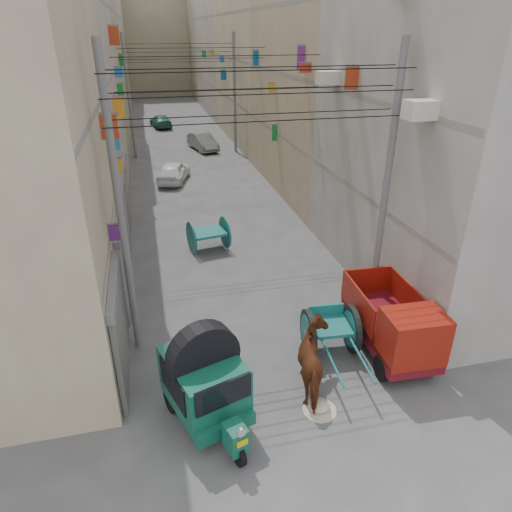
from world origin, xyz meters
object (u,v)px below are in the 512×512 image
object	(u,v)px
horse	(317,362)
distant_car_grey	(203,142)
mini_truck	(396,330)
feed_sack	(320,406)
auto_rickshaw	(205,379)
distant_car_green	(161,121)
second_cart	(208,234)
distant_car_white	(174,172)
tonga_cart	(330,330)

from	to	relation	value
horse	distant_car_grey	xyz separation A→B (m)	(0.64, 26.10, -0.23)
mini_truck	feed_sack	bearing A→B (deg)	-149.80
auto_rickshaw	distant_car_green	size ratio (longest dim) A/B	0.77
mini_truck	distant_car_green	distance (m)	35.45
feed_sack	horse	xyz separation A→B (m)	(0.14, 0.72, 0.71)
second_cart	horse	world-z (taller)	horse
distant_car_white	distant_car_green	world-z (taller)	distant_car_white
tonga_cart	distant_car_grey	distance (m)	24.75
auto_rickshaw	distant_car_green	world-z (taller)	auto_rickshaw
distant_car_grey	tonga_cart	bearing A→B (deg)	-102.81
mini_truck	auto_rickshaw	bearing A→B (deg)	-166.75
auto_rickshaw	distant_car_white	bearing A→B (deg)	70.00
mini_truck	second_cart	xyz separation A→B (m)	(-3.91, 8.03, -0.22)
auto_rickshaw	horse	xyz separation A→B (m)	(2.77, 0.33, -0.32)
second_cart	horse	xyz separation A→B (m)	(1.42, -8.69, 0.13)
distant_car_grey	auto_rickshaw	bearing A→B (deg)	-110.78
distant_car_grey	distant_car_green	xyz separation A→B (m)	(-2.61, 9.72, -0.06)
feed_sack	auto_rickshaw	bearing A→B (deg)	171.54
mini_truck	feed_sack	distance (m)	3.07
feed_sack	distant_car_white	bearing A→B (deg)	95.77
mini_truck	feed_sack	world-z (taller)	mini_truck
distant_car_green	auto_rickshaw	bearing A→B (deg)	80.08
auto_rickshaw	distant_car_white	distance (m)	18.89
horse	distant_car_grey	world-z (taller)	horse
second_cart	distant_car_grey	distance (m)	17.54
tonga_cart	feed_sack	world-z (taller)	tonga_cart
auto_rickshaw	feed_sack	bearing A→B (deg)	-26.40
tonga_cart	mini_truck	world-z (taller)	mini_truck
mini_truck	tonga_cart	bearing A→B (deg)	158.72
distant_car_grey	distant_car_green	size ratio (longest dim) A/B	0.98
mini_truck	second_cart	world-z (taller)	mini_truck
tonga_cart	horse	xyz separation A→B (m)	(-0.91, -1.36, 0.15)
mini_truck	second_cart	size ratio (longest dim) A/B	2.04
feed_sack	distant_car_white	world-z (taller)	distant_car_white
mini_truck	horse	xyz separation A→B (m)	(-2.49, -0.65, -0.08)
tonga_cart	horse	size ratio (longest dim) A/B	1.52
horse	distant_car_grey	distance (m)	26.11
tonga_cart	mini_truck	size ratio (longest dim) A/B	0.87
auto_rickshaw	second_cart	distance (m)	9.12
horse	distant_car_white	size ratio (longest dim) A/B	0.56
second_cart	auto_rickshaw	bearing A→B (deg)	-108.86
tonga_cart	second_cart	bearing A→B (deg)	112.27
second_cart	horse	distance (m)	8.80
tonga_cart	distant_car_green	xyz separation A→B (m)	(-2.87, 34.47, -0.15)
tonga_cart	distant_car_grey	world-z (taller)	tonga_cart
feed_sack	distant_car_green	bearing A→B (deg)	92.86
tonga_cart	distant_car_white	distance (m)	17.45
mini_truck	horse	bearing A→B (deg)	-162.60
distant_car_green	distant_car_grey	bearing A→B (deg)	96.37
horse	distant_car_grey	bearing A→B (deg)	-81.58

